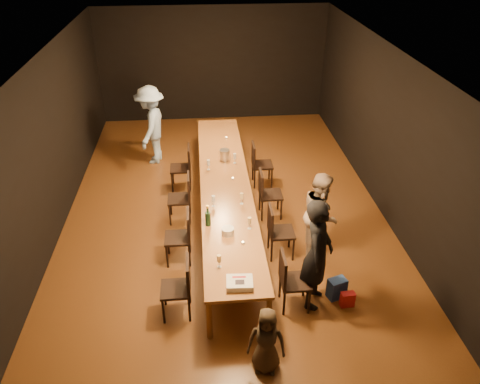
{
  "coord_description": "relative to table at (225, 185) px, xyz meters",
  "views": [
    {
      "loc": [
        -0.39,
        -7.37,
        4.99
      ],
      "look_at": [
        0.2,
        -0.76,
        1.0
      ],
      "focal_mm": 35.0,
      "sensor_mm": 36.0,
      "label": 1
    }
  ],
  "objects": [
    {
      "name": "chair_left_2",
      "position": [
        -0.85,
        0.0,
        -0.24
      ],
      "size": [
        0.42,
        0.42,
        0.93
      ],
      "primitive_type": null,
      "rotation": [
        0.0,
        0.0,
        1.57
      ],
      "color": "black",
      "rests_on": "ground"
    },
    {
      "name": "tealight_near",
      "position": [
        0.15,
        -1.84,
        0.06
      ],
      "size": [
        0.05,
        0.05,
        0.03
      ],
      "primitive_type": "cylinder",
      "color": "#B2B7B2",
      "rests_on": "table"
    },
    {
      "name": "chair_right_0",
      "position": [
        0.85,
        -2.4,
        -0.24
      ],
      "size": [
        0.42,
        0.42,
        0.93
      ],
      "primitive_type": null,
      "rotation": [
        0.0,
        0.0,
        -1.57
      ],
      "color": "black",
      "rests_on": "ground"
    },
    {
      "name": "gift_bag_red",
      "position": [
        1.63,
        -2.48,
        -0.58
      ],
      "size": [
        0.21,
        0.12,
        0.24
      ],
      "primitive_type": "cube",
      "rotation": [
        0.0,
        0.0,
        0.07
      ],
      "color": "red",
      "rests_on": "ground"
    },
    {
      "name": "wineglass_0",
      "position": [
        -0.23,
        -2.34,
        0.15
      ],
      "size": [
        0.06,
        0.06,
        0.21
      ],
      "primitive_type": null,
      "color": "beige",
      "rests_on": "table"
    },
    {
      "name": "man_blue",
      "position": [
        -1.49,
        2.47,
        0.19
      ],
      "size": [
        0.87,
        1.26,
        1.78
      ],
      "primitive_type": "imported",
      "rotation": [
        0.0,
        0.0,
        -1.76
      ],
      "color": "#99BBEC",
      "rests_on": "ground"
    },
    {
      "name": "ice_bucket",
      "position": [
        0.05,
        0.91,
        0.16
      ],
      "size": [
        0.26,
        0.26,
        0.22
      ],
      "primitive_type": "cylinder",
      "rotation": [
        0.0,
        0.0,
        0.34
      ],
      "color": "#ABABAF",
      "rests_on": "table"
    },
    {
      "name": "tealight_mid",
      "position": [
        0.15,
        0.12,
        0.06
      ],
      "size": [
        0.05,
        0.05,
        0.03
      ],
      "primitive_type": "cylinder",
      "color": "#B2B7B2",
      "rests_on": "table"
    },
    {
      "name": "table",
      "position": [
        0.0,
        0.0,
        0.0
      ],
      "size": [
        0.9,
        6.0,
        0.75
      ],
      "color": "brown",
      "rests_on": "ground"
    },
    {
      "name": "chair_left_0",
      "position": [
        -0.85,
        -2.4,
        -0.24
      ],
      "size": [
        0.42,
        0.42,
        0.93
      ],
      "primitive_type": null,
      "rotation": [
        0.0,
        0.0,
        1.57
      ],
      "color": "black",
      "rests_on": "ground"
    },
    {
      "name": "tealight_far",
      "position": [
        0.15,
        1.93,
        0.06
      ],
      "size": [
        0.05,
        0.05,
        0.03
      ],
      "primitive_type": "cylinder",
      "color": "#B2B7B2",
      "rests_on": "table"
    },
    {
      "name": "chair_left_1",
      "position": [
        -0.85,
        -1.2,
        -0.24
      ],
      "size": [
        0.42,
        0.42,
        0.93
      ],
      "primitive_type": null,
      "rotation": [
        0.0,
        0.0,
        1.57
      ],
      "color": "black",
      "rests_on": "ground"
    },
    {
      "name": "wineglass_4",
      "position": [
        -0.28,
        0.53,
        0.15
      ],
      "size": [
        0.06,
        0.06,
        0.21
      ],
      "primitive_type": null,
      "color": "silver",
      "rests_on": "table"
    },
    {
      "name": "wineglass_3",
      "position": [
        0.23,
        -0.74,
        0.15
      ],
      "size": [
        0.06,
        0.06,
        0.21
      ],
      "primitive_type": null,
      "color": "beige",
      "rests_on": "table"
    },
    {
      "name": "child",
      "position": [
        0.29,
        -3.46,
        -0.22
      ],
      "size": [
        0.53,
        0.4,
        0.97
      ],
      "primitive_type": "imported",
      "rotation": [
        0.0,
        0.0,
        -0.21
      ],
      "color": "#3D3022",
      "rests_on": "ground"
    },
    {
      "name": "woman_birthday",
      "position": [
        1.15,
        -2.33,
        0.17
      ],
      "size": [
        0.61,
        0.74,
        1.74
      ],
      "primitive_type": "imported",
      "rotation": [
        0.0,
        0.0,
        1.21
      ],
      "color": "black",
      "rests_on": "ground"
    },
    {
      "name": "plate_stack",
      "position": [
        -0.06,
        -1.58,
        0.1
      ],
      "size": [
        0.26,
        0.26,
        0.11
      ],
      "primitive_type": "cylinder",
      "rotation": [
        0.0,
        0.0,
        -0.44
      ],
      "color": "silver",
      "rests_on": "table"
    },
    {
      "name": "wineglass_2",
      "position": [
        -0.24,
        -0.77,
        0.15
      ],
      "size": [
        0.06,
        0.06,
        0.21
      ],
      "primitive_type": null,
      "color": "silver",
      "rests_on": "table"
    },
    {
      "name": "room_shell",
      "position": [
        0.0,
        0.0,
        1.38
      ],
      "size": [
        6.04,
        10.04,
        3.02
      ],
      "color": "black",
      "rests_on": "ground"
    },
    {
      "name": "chair_left_3",
      "position": [
        -0.85,
        1.2,
        -0.24
      ],
      "size": [
        0.42,
        0.42,
        0.93
      ],
      "primitive_type": null,
      "rotation": [
        0.0,
        0.0,
        1.57
      ],
      "color": "black",
      "rests_on": "ground"
    },
    {
      "name": "ground",
      "position": [
        0.0,
        0.0,
        -0.7
      ],
      "size": [
        10.0,
        10.0,
        0.0
      ],
      "primitive_type": "plane",
      "color": "#412110",
      "rests_on": "ground"
    },
    {
      "name": "wineglass_1",
      "position": [
        0.29,
        -1.47,
        0.15
      ],
      "size": [
        0.06,
        0.06,
        0.21
      ],
      "primitive_type": null,
      "color": "beige",
      "rests_on": "table"
    },
    {
      "name": "chair_right_2",
      "position": [
        0.85,
        0.0,
        -0.24
      ],
      "size": [
        0.42,
        0.42,
        0.93
      ],
      "primitive_type": null,
      "rotation": [
        0.0,
        0.0,
        -1.57
      ],
      "color": "black",
      "rests_on": "ground"
    },
    {
      "name": "woman_tan",
      "position": [
        1.49,
        -1.15,
        0.04
      ],
      "size": [
        0.7,
        0.82,
        1.49
      ],
      "primitive_type": "imported",
      "rotation": [
        0.0,
        0.0,
        1.36
      ],
      "color": "#BEA48F",
      "rests_on": "ground"
    },
    {
      "name": "chair_right_3",
      "position": [
        0.85,
        1.2,
        -0.24
      ],
      "size": [
        0.42,
        0.42,
        0.93
      ],
      "primitive_type": null,
      "rotation": [
        0.0,
        0.0,
        -1.57
      ],
      "color": "black",
      "rests_on": "ground"
    },
    {
      "name": "birthday_cake",
      "position": [
        0.02,
        -2.73,
        0.09
      ],
      "size": [
        0.37,
        0.3,
        0.08
      ],
      "rotation": [
        0.0,
        0.0,
        -0.06
      ],
      "color": "white",
      "rests_on": "table"
    },
    {
      "name": "chair_right_1",
      "position": [
        0.85,
        -1.2,
        -0.24
      ],
      "size": [
        0.42,
        0.42,
        0.93
      ],
      "primitive_type": null,
      "rotation": [
        0.0,
        0.0,
        -1.57
      ],
      "color": "black",
      "rests_on": "ground"
    },
    {
      "name": "champagne_bottle",
      "position": [
        -0.35,
        -1.31,
        0.23
      ],
      "size": [
        0.11,
        0.11,
        0.36
      ],
      "primitive_type": null,
      "rotation": [
        0.0,
        0.0,
        0.42
      ],
      "color": "black",
      "rests_on": "table"
    },
    {
      "name": "wineglass_5",
      "position": [
        0.24,
        0.76,
        0.15
      ],
      "size": [
        0.06,
        0.06,
        0.21
      ],
      "primitive_type": null,
      "color": "silver",
      "rests_on": "table"
    },
    {
      "name": "gift_bag_blue",
      "position": [
        1.52,
        -2.29,
        -0.54
      ],
      "size": [
        0.3,
        0.25,
        0.33
      ],
      "primitive_type": "cube",
      "rotation": [
        0.0,
        0.0,
        0.32
      ],
      "color": "#264BA6",
      "rests_on": "ground"
    }
  ]
}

